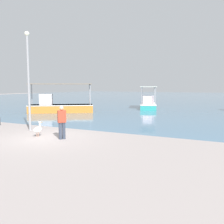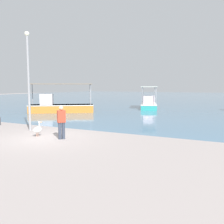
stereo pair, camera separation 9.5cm
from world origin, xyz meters
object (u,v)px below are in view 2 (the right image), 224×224
object	(u,v)px
fishing_boat_center	(59,106)
fisherman_standing	(61,121)
lamp_post	(28,76)
fishing_boat_near_right	(149,104)
pelican	(38,129)

from	to	relation	value
fishing_boat_center	fisherman_standing	world-z (taller)	fishing_boat_center
lamp_post	fisherman_standing	distance (m)	4.21
fishing_boat_near_right	pelican	distance (m)	17.81
fishing_boat_near_right	lamp_post	world-z (taller)	lamp_post
pelican	fishing_boat_near_right	bearing A→B (deg)	88.88
lamp_post	fisherman_standing	size ratio (longest dim) A/B	3.47
fishing_boat_center	pelican	xyz separation A→B (m)	(6.51, -10.08, -0.30)
fishing_boat_center	fisherman_standing	size ratio (longest dim) A/B	3.72
fishing_boat_near_right	fisherman_standing	bearing A→B (deg)	-86.09
fishing_boat_near_right	lamp_post	bearing A→B (deg)	-97.08
lamp_post	fisherman_standing	bearing A→B (deg)	-19.41
pelican	fisherman_standing	size ratio (longest dim) A/B	0.47
fishing_boat_center	fisherman_standing	xyz separation A→B (m)	(8.07, -10.04, 0.23)
fishing_boat_near_right	fisherman_standing	size ratio (longest dim) A/B	2.90
pelican	lamp_post	xyz separation A→B (m)	(-1.71, 1.20, 2.91)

